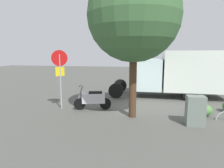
# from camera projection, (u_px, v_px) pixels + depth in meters

# --- Properties ---
(ground_plane) EXTENTS (60.00, 60.00, 0.00)m
(ground_plane) POSITION_uv_depth(u_px,v_px,m) (137.00, 108.00, 9.88)
(ground_plane) COLOR #4E4F49
(box_truck_near) EXTENTS (7.13, 2.28, 2.86)m
(box_truck_near) POSITION_uv_depth(u_px,v_px,m) (179.00, 72.00, 12.22)
(box_truck_near) COLOR black
(box_truck_near) RESTS_ON ground
(motorcycle) EXTENTS (1.78, 0.71, 1.20)m
(motorcycle) POSITION_uv_depth(u_px,v_px,m) (93.00, 99.00, 9.60)
(motorcycle) COLOR black
(motorcycle) RESTS_ON ground
(stop_sign) EXTENTS (0.71, 0.33, 2.87)m
(stop_sign) POSITION_uv_depth(u_px,v_px,m) (60.00, 70.00, 9.55)
(stop_sign) COLOR #9E9EA3
(stop_sign) RESTS_ON ground
(street_tree) EXTENTS (3.76, 3.76, 6.10)m
(street_tree) POSITION_uv_depth(u_px,v_px,m) (134.00, 16.00, 7.93)
(street_tree) COLOR #47301E
(street_tree) RESTS_ON ground
(utility_cabinet) EXTENTS (0.67, 0.55, 1.13)m
(utility_cabinet) POSITION_uv_depth(u_px,v_px,m) (195.00, 111.00, 7.51)
(utility_cabinet) COLOR slate
(utility_cabinet) RESTS_ON ground
(shrub_mid_verge) EXTENTS (0.77, 0.63, 0.52)m
(shrub_mid_verge) POSITION_uv_depth(u_px,v_px,m) (203.00, 110.00, 8.66)
(shrub_mid_verge) COLOR #4F8341
(shrub_mid_verge) RESTS_ON ground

